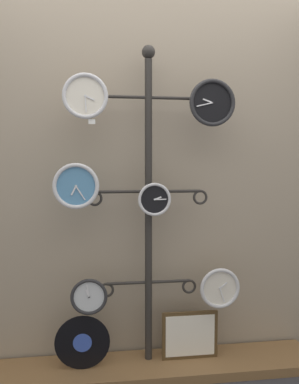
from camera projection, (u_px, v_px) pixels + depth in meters
The scene contains 12 objects.
shop_wall at pixel (145, 154), 2.52m from camera, with size 4.40×0.04×2.80m.
low_shelf at pixel (150, 367), 2.40m from camera, with size 2.20×0.36×0.06m.
display_stand at pixel (148, 245), 2.40m from camera, with size 0.78×0.36×2.07m.
clock_top_left at pixel (85, 96), 2.19m from camera, with size 0.27×0.04×0.27m.
clock_top_right at pixel (212, 103), 2.28m from camera, with size 0.29×0.04×0.29m.
clock_middle_left at pixel (76, 186), 2.23m from camera, with size 0.28×0.04×0.28m.
clock_middle_center at pixel (154, 199), 2.31m from camera, with size 0.21×0.04×0.21m.
clock_bottom_left at pixel (89, 297), 2.26m from camera, with size 0.22×0.04×0.22m.
clock_bottom_right at pixel (220, 288), 2.39m from camera, with size 0.26×0.04×0.26m.
vinyl_record at pixel (82, 343), 2.31m from camera, with size 0.34×0.01×0.34m.
picture_frame at pixel (190, 335), 2.44m from camera, with size 0.37×0.02×0.31m.
price_tag_upper at pixel (92, 122), 2.21m from camera, with size 0.04×0.00×0.03m.
Camera 1 is at (-0.31, -1.94, 1.32)m, focal length 35.00 mm.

